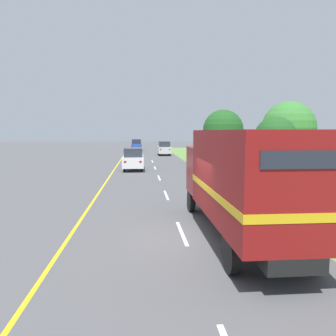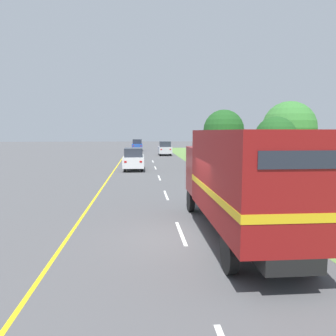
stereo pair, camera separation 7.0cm
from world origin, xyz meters
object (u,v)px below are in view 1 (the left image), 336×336
(roadside_tree_far, at_px, (223,130))
(delineator_post, at_px, (336,237))
(roadside_tree_mid, at_px, (288,128))
(lead_car_white, at_px, (133,159))
(highway_sign, at_px, (274,158))
(lead_car_silver_ahead, at_px, (164,148))
(lead_car_blue_ahead, at_px, (136,145))
(horse_trailer_truck, at_px, (242,179))
(roadside_tree_near, at_px, (275,137))

(roadside_tree_far, bearing_deg, delineator_post, -97.98)
(roadside_tree_mid, xyz_separation_m, roadside_tree_far, (-3.55, 8.80, -0.14))
(lead_car_white, height_order, highway_sign, highway_sign)
(lead_car_silver_ahead, xyz_separation_m, highway_sign, (4.22, -28.55, 0.87))
(roadside_tree_mid, bearing_deg, lead_car_white, 174.34)
(highway_sign, distance_m, roadside_tree_far, 18.63)
(lead_car_blue_ahead, bearing_deg, delineator_post, -82.99)
(horse_trailer_truck, xyz_separation_m, roadside_tree_far, (6.20, 26.58, 1.62))
(roadside_tree_mid, bearing_deg, roadside_tree_far, 111.98)
(horse_trailer_truck, bearing_deg, highway_sign, 61.06)
(lead_car_blue_ahead, height_order, highway_sign, highway_sign)
(roadside_tree_far, bearing_deg, roadside_tree_near, -90.70)
(roadside_tree_near, bearing_deg, horse_trailer_truck, -117.15)
(lead_car_white, distance_m, roadside_tree_near, 12.43)
(lead_car_blue_ahead, bearing_deg, lead_car_white, -89.97)
(roadside_tree_near, height_order, delineator_post, roadside_tree_near)
(lead_car_blue_ahead, xyz_separation_m, highway_sign, (8.27, -39.54, 0.86))
(lead_car_blue_ahead, bearing_deg, horse_trailer_truck, -85.46)
(lead_car_silver_ahead, xyz_separation_m, lead_car_blue_ahead, (-4.05, 10.99, 0.01))
(horse_trailer_truck, relative_size, lead_car_white, 1.88)
(roadside_tree_mid, relative_size, delineator_post, 6.32)
(lead_car_silver_ahead, height_order, roadside_tree_mid, roadside_tree_mid)
(roadside_tree_near, xyz_separation_m, roadside_tree_far, (0.18, 14.85, 0.57))
(horse_trailer_truck, relative_size, lead_car_blue_ahead, 2.11)
(lead_car_white, height_order, roadside_tree_mid, roadside_tree_mid)
(roadside_tree_mid, height_order, delineator_post, roadside_tree_mid)
(roadside_tree_near, bearing_deg, roadside_tree_far, 89.30)
(roadside_tree_near, distance_m, roadside_tree_far, 14.86)
(lead_car_white, bearing_deg, delineator_post, -73.73)
(lead_car_silver_ahead, distance_m, lead_car_blue_ahead, 11.71)
(lead_car_white, distance_m, highway_sign, 13.79)
(highway_sign, height_order, roadside_tree_near, roadside_tree_near)
(horse_trailer_truck, xyz_separation_m, highway_sign, (4.49, 8.11, -0.07))
(horse_trailer_truck, height_order, lead_car_white, horse_trailer_truck)
(roadside_tree_far, bearing_deg, highway_sign, -95.30)
(lead_car_white, height_order, lead_car_blue_ahead, lead_car_blue_ahead)
(lead_car_white, bearing_deg, horse_trailer_truck, -78.86)
(lead_car_white, relative_size, lead_car_silver_ahead, 1.11)
(roadside_tree_near, distance_m, roadside_tree_mid, 7.14)
(lead_car_blue_ahead, xyz_separation_m, roadside_tree_near, (9.80, -35.91, 1.99))
(lead_car_blue_ahead, relative_size, delineator_post, 4.13)
(roadside_tree_near, xyz_separation_m, roadside_tree_mid, (3.73, 6.05, 0.70))
(delineator_post, bearing_deg, lead_car_silver_ahead, 92.99)
(lead_car_blue_ahead, xyz_separation_m, roadside_tree_far, (9.98, -21.06, 2.56))
(lead_car_white, relative_size, roadside_tree_mid, 0.73)
(lead_car_silver_ahead, relative_size, roadside_tree_mid, 0.66)
(lead_car_blue_ahead, xyz_separation_m, roadside_tree_mid, (13.53, -29.86, 2.69))
(horse_trailer_truck, distance_m, delineator_post, 3.08)
(lead_car_silver_ahead, xyz_separation_m, roadside_tree_near, (5.75, -24.92, 2.00))
(lead_car_white, relative_size, roadside_tree_near, 0.99)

